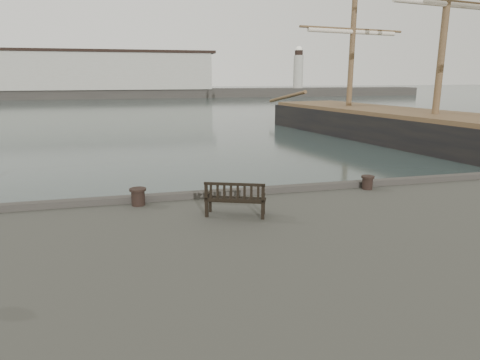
# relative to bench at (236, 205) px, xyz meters

# --- Properties ---
(ground) EXTENTS (400.00, 400.00, 0.00)m
(ground) POSITION_rel_bench_xyz_m (1.16, 2.03, -1.84)
(ground) COLOR black
(ground) RESTS_ON ground
(breakwater) EXTENTS (140.00, 9.50, 12.20)m
(breakwater) POSITION_rel_bench_xyz_m (-3.40, 94.03, 2.46)
(breakwater) COLOR #383530
(breakwater) RESTS_ON ground
(bench) EXTENTS (1.60, 1.04, 0.87)m
(bench) POSITION_rel_bench_xyz_m (0.00, 0.00, 0.00)
(bench) COLOR black
(bench) RESTS_ON quay
(bollard_left) EXTENTS (0.56, 0.56, 0.48)m
(bollard_left) POSITION_rel_bench_xyz_m (-2.37, 1.53, -0.04)
(bollard_left) COLOR black
(bollard_left) RESTS_ON quay
(bollard_right) EXTENTS (0.53, 0.53, 0.42)m
(bollard_right) POSITION_rel_bench_xyz_m (4.62, 1.53, -0.07)
(bollard_right) COLOR black
(bollard_right) RESTS_ON quay
(tall_ship_main) EXTENTS (13.05, 35.32, 25.98)m
(tall_ship_main) POSITION_rel_bench_xyz_m (18.79, 16.50, -1.16)
(tall_ship_main) COLOR black
(tall_ship_main) RESTS_ON ground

